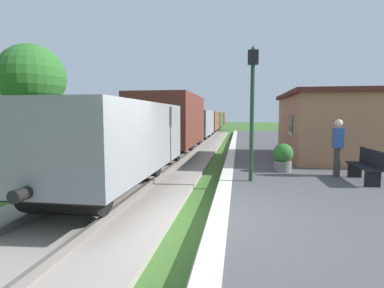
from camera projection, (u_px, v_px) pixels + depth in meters
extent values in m
plane|color=#3D6628|center=(195.00, 232.00, 5.33)|extent=(160.00, 160.00, 0.00)
cube|color=silver|center=(218.00, 220.00, 5.24)|extent=(0.36, 60.00, 0.01)
cube|color=#9E9389|center=(71.00, 222.00, 5.69)|extent=(3.80, 60.00, 0.12)
cube|color=slate|center=(106.00, 217.00, 5.57)|extent=(0.07, 60.00, 0.14)
cube|color=slate|center=(37.00, 213.00, 5.79)|extent=(0.07, 60.00, 0.14)
cube|color=gray|center=(107.00, 136.00, 7.19)|extent=(2.50, 5.60, 1.60)
cube|color=black|center=(108.00, 163.00, 7.25)|extent=(2.10, 5.15, 0.50)
cylinder|color=black|center=(134.00, 162.00, 9.04)|extent=(1.56, 0.84, 0.84)
cylinder|color=black|center=(66.00, 192.00, 5.52)|extent=(1.56, 0.84, 0.84)
cylinder|color=black|center=(145.00, 149.00, 10.15)|extent=(0.20, 0.30, 0.20)
cylinder|color=black|center=(20.00, 195.00, 4.35)|extent=(0.20, 0.30, 0.20)
cube|color=brown|center=(170.00, 120.00, 13.65)|extent=(2.50, 5.60, 2.20)
cube|color=black|center=(170.00, 140.00, 13.74)|extent=(2.10, 5.15, 0.50)
cylinder|color=black|center=(178.00, 142.00, 15.53)|extent=(1.56, 0.84, 0.84)
cylinder|color=black|center=(160.00, 150.00, 12.01)|extent=(1.56, 0.84, 0.84)
cylinder|color=black|center=(182.00, 136.00, 16.64)|extent=(0.20, 0.30, 0.20)
cylinder|color=black|center=(151.00, 147.00, 10.84)|extent=(0.20, 0.30, 0.20)
cube|color=gray|center=(192.00, 122.00, 20.17)|extent=(2.50, 5.60, 1.60)
cube|color=black|center=(192.00, 132.00, 20.23)|extent=(2.10, 5.15, 0.50)
cylinder|color=black|center=(196.00, 134.00, 22.02)|extent=(1.56, 0.84, 0.84)
cylinder|color=black|center=(187.00, 138.00, 18.49)|extent=(1.56, 0.84, 0.84)
cylinder|color=black|center=(198.00, 130.00, 23.13)|extent=(0.20, 0.30, 0.20)
cylinder|color=black|center=(184.00, 135.00, 17.33)|extent=(0.20, 0.30, 0.20)
cube|color=brown|center=(203.00, 121.00, 26.66)|extent=(2.50, 5.60, 1.60)
cube|color=black|center=(203.00, 128.00, 26.72)|extent=(2.10, 5.15, 0.50)
cylinder|color=black|center=(206.00, 130.00, 28.51)|extent=(1.56, 0.84, 0.84)
cylinder|color=black|center=(201.00, 132.00, 24.98)|extent=(1.56, 0.84, 0.84)
cylinder|color=black|center=(207.00, 127.00, 29.62)|extent=(0.20, 0.30, 0.20)
cylinder|color=black|center=(199.00, 129.00, 23.82)|extent=(0.20, 0.30, 0.20)
cube|color=#384C33|center=(210.00, 119.00, 33.15)|extent=(2.50, 5.60, 1.60)
cube|color=black|center=(210.00, 125.00, 33.21)|extent=(2.10, 5.15, 0.50)
cylinder|color=black|center=(212.00, 127.00, 35.00)|extent=(1.56, 0.84, 0.84)
cylinder|color=black|center=(209.00, 128.00, 31.47)|extent=(1.56, 0.84, 0.84)
cylinder|color=black|center=(213.00, 124.00, 36.11)|extent=(0.20, 0.30, 0.20)
cylinder|color=black|center=(208.00, 126.00, 30.31)|extent=(0.20, 0.30, 0.20)
cube|color=brown|center=(215.00, 119.00, 39.64)|extent=(2.50, 5.60, 1.60)
cube|color=black|center=(215.00, 124.00, 39.70)|extent=(2.10, 5.15, 0.50)
cylinder|color=black|center=(216.00, 125.00, 41.49)|extent=(1.56, 0.84, 0.84)
cylinder|color=black|center=(214.00, 126.00, 37.96)|extent=(1.56, 0.84, 0.84)
cylinder|color=black|center=(217.00, 123.00, 42.60)|extent=(0.20, 0.30, 0.20)
cylinder|color=black|center=(213.00, 124.00, 36.80)|extent=(0.20, 0.30, 0.20)
cube|color=#9E6B4C|center=(326.00, 128.00, 12.72)|extent=(3.20, 5.50, 2.60)
cube|color=#51231E|center=(327.00, 95.00, 12.59)|extent=(3.50, 5.80, 0.18)
cube|color=black|center=(291.00, 125.00, 11.87)|extent=(0.03, 0.90, 0.80)
cube|color=black|center=(363.00, 166.00, 8.19)|extent=(0.42, 1.50, 0.04)
cube|color=black|center=(371.00, 157.00, 8.14)|extent=(0.04, 1.50, 0.45)
cube|color=black|center=(372.00, 179.00, 7.62)|extent=(0.38, 0.06, 0.42)
cube|color=black|center=(355.00, 170.00, 8.80)|extent=(0.38, 0.06, 0.42)
cube|color=black|center=(297.00, 139.00, 17.67)|extent=(0.42, 1.50, 0.04)
cube|color=black|center=(300.00, 135.00, 17.61)|extent=(0.04, 1.50, 0.45)
cube|color=black|center=(298.00, 143.00, 17.10)|extent=(0.38, 0.06, 0.42)
cube|color=black|center=(295.00, 142.00, 18.28)|extent=(0.38, 0.06, 0.42)
cylinder|color=#38332D|center=(338.00, 162.00, 8.90)|extent=(0.15, 0.15, 0.86)
cylinder|color=#38332D|center=(336.00, 162.00, 9.06)|extent=(0.15, 0.15, 0.86)
cube|color=#2D5199|center=(338.00, 138.00, 8.91)|extent=(0.25, 0.39, 0.60)
sphere|color=beige|center=(339.00, 123.00, 8.87)|extent=(0.22, 0.22, 0.22)
cylinder|color=slate|center=(283.00, 166.00, 9.77)|extent=(0.56, 0.56, 0.34)
sphere|color=#2D6B28|center=(283.00, 153.00, 9.73)|extent=(0.64, 0.64, 0.64)
cylinder|color=#193823|center=(252.00, 124.00, 8.19)|extent=(0.11, 0.11, 3.20)
cube|color=black|center=(253.00, 57.00, 8.01)|extent=(0.28, 0.28, 0.36)
sphere|color=#F2E5BF|center=(253.00, 57.00, 8.01)|extent=(0.20, 0.20, 0.20)
cone|color=#193823|center=(253.00, 48.00, 7.99)|extent=(0.20, 0.20, 0.16)
cylinder|color=#4C3823|center=(34.00, 130.00, 14.68)|extent=(0.28, 0.28, 2.70)
sphere|color=#2D6B28|center=(32.00, 77.00, 14.44)|extent=(3.17, 3.17, 3.17)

